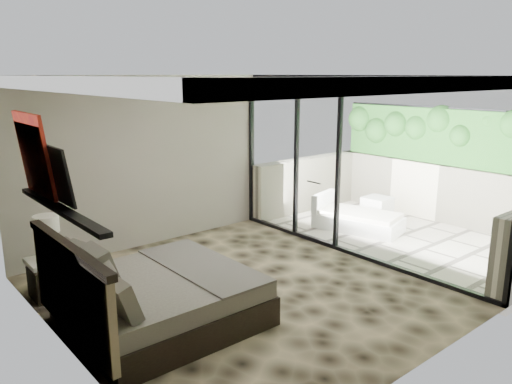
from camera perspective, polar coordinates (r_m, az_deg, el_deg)
floor at (r=6.75m, az=-1.91°, el=-11.32°), size 5.00×5.00×0.00m
ceiling at (r=6.13m, az=-2.12°, el=13.09°), size 4.50×5.00×0.02m
back_wall at (r=8.36m, az=-12.60°, el=3.28°), size 4.50×0.02×2.80m
left_wall at (r=5.27m, az=-21.61°, el=-3.23°), size 0.02×5.00×2.80m
glass_wall at (r=7.85m, az=11.05°, el=2.71°), size 0.08×5.00×2.80m
terrace_slab at (r=9.39m, az=16.47°, el=-5.04°), size 3.00×5.00×0.12m
parapet_far at (r=10.35m, az=20.86°, el=-0.17°), size 0.30×5.00×1.10m
foliage_hedge at (r=10.17m, az=21.37°, el=5.86°), size 0.36×4.60×1.10m
picture_ledge at (r=5.35m, az=-21.44°, el=-1.85°), size 0.12×2.20×0.05m
bed at (r=5.93m, az=-11.66°, el=-11.71°), size 2.05×1.99×1.13m
nightstand at (r=7.05m, az=-22.58°, el=-9.24°), size 0.54×0.54×0.47m
table_lamp at (r=6.82m, az=-22.79°, el=-4.18°), size 0.31×0.31×0.57m
abstract_canvas at (r=5.86m, az=-24.03°, el=3.92°), size 0.13×0.90×0.90m
framed_print at (r=5.33m, az=-21.48°, el=1.68°), size 0.11×0.50×0.60m
ottoman at (r=10.03m, az=13.65°, el=-1.91°), size 0.52×0.52×0.48m
lounger at (r=9.44m, az=11.32°, el=-3.07°), size 1.15×1.71×0.61m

